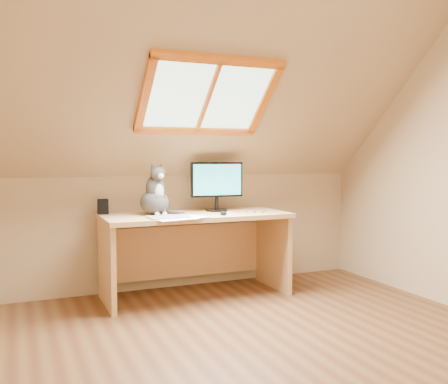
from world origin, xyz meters
TOP-DOWN VIEW (x-y plane):
  - ground at (0.00, 0.00)m, footprint 3.50×3.50m
  - room_shell at (0.00, -0.09)m, footprint 3.52×3.52m
  - desk at (0.02, 1.45)m, footprint 1.53×0.67m
  - monitor at (0.25, 1.47)m, footprint 0.46×0.19m
  - cat at (-0.31, 1.42)m, footprint 0.28×0.32m
  - desk_speaker at (-0.70, 1.63)m, footprint 0.09×0.09m
  - graphics_tablet at (-0.28, 1.17)m, footprint 0.30×0.22m
  - mouse at (0.19, 1.17)m, footprint 0.09×0.11m
  - papers at (-0.16, 1.12)m, footprint 0.35×0.30m
  - cables at (0.39, 1.26)m, footprint 0.51×0.26m

SIDE VIEW (x-z plane):
  - ground at x=0.00m, z-range 0.00..0.00m
  - desk at x=0.02m, z-range 0.13..0.83m
  - papers at x=-0.16m, z-range 0.70..0.70m
  - cables at x=0.39m, z-range 0.70..0.71m
  - graphics_tablet at x=-0.28m, z-range 0.70..0.71m
  - mouse at x=0.19m, z-range 0.70..0.73m
  - desk_speaker at x=-0.70m, z-range 0.70..0.82m
  - cat at x=-0.31m, z-range 0.64..1.06m
  - monitor at x=0.25m, z-range 0.73..1.15m
  - room_shell at x=0.00m, z-range 0.23..2.64m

